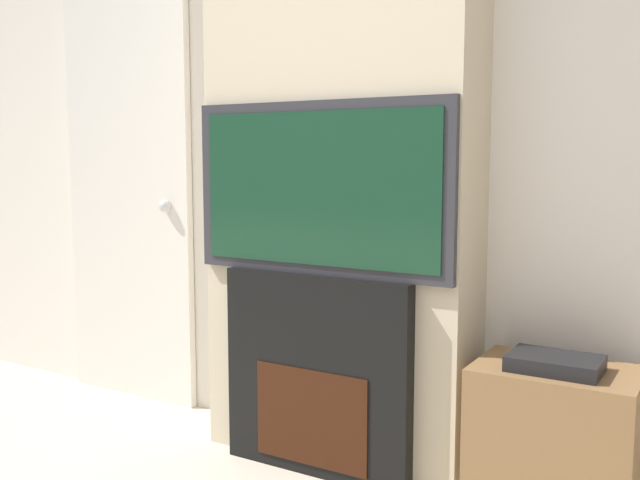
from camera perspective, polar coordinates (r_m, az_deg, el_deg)
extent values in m
cube|color=silver|center=(3.00, 3.38, 8.84)|extent=(6.00, 0.06, 2.70)
cube|color=beige|center=(2.84, 1.63, 8.97)|extent=(1.11, 0.31, 2.70)
cube|color=black|center=(2.83, 0.00, -10.62)|extent=(0.80, 0.14, 0.79)
cube|color=#33160A|center=(2.82, -0.78, -14.05)|extent=(0.49, 0.01, 0.38)
cube|color=#2D2D33|center=(2.71, 0.00, 4.14)|extent=(1.10, 0.06, 0.66)
cube|color=#143823|center=(2.68, -0.36, 4.12)|extent=(1.01, 0.01, 0.58)
cube|color=brown|center=(2.61, 18.23, -15.41)|extent=(0.53, 0.36, 0.54)
cube|color=black|center=(2.48, 18.29, -9.34)|extent=(0.29, 0.20, 0.05)
cube|color=silver|center=(3.75, -15.08, 3.46)|extent=(0.81, 0.04, 2.08)
sphere|color=silver|center=(3.53, -12.30, 2.67)|extent=(0.06, 0.06, 0.06)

